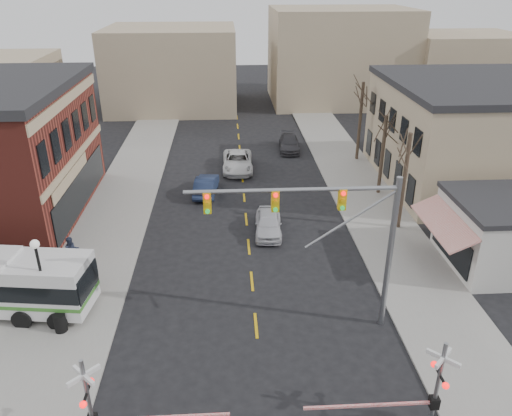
{
  "coord_description": "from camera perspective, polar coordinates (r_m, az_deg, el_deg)",
  "views": [
    {
      "loc": [
        -1.19,
        -18.16,
        16.17
      ],
      "look_at": [
        0.39,
        8.49,
        3.5
      ],
      "focal_mm": 35.0,
      "sensor_mm": 36.0,
      "label": 1
    }
  ],
  "objects": [
    {
      "name": "pedestrian_near",
      "position": [
        27.13,
        -20.26,
        -10.64
      ],
      "size": [
        0.5,
        0.65,
        1.59
      ],
      "primitive_type": "imported",
      "rotation": [
        0.0,
        0.0,
        1.8
      ],
      "color": "#554744",
      "rests_on": "sidewalk_west"
    },
    {
      "name": "street_lamp",
      "position": [
        26.18,
        -23.53,
        -6.02
      ],
      "size": [
        0.44,
        0.44,
        4.71
      ],
      "color": "black",
      "rests_on": "sidewalk_west"
    },
    {
      "name": "sidewalk_east",
      "position": [
        42.78,
        11.36,
        2.74
      ],
      "size": [
        5.0,
        60.0,
        0.12
      ],
      "primitive_type": "cube",
      "color": "gray",
      "rests_on": "ground"
    },
    {
      "name": "tree_east_a",
      "position": [
        34.74,
        16.56,
        2.89
      ],
      "size": [
        0.28,
        0.28,
        6.75
      ],
      "color": "#382B21",
      "rests_on": "sidewalk_east"
    },
    {
      "name": "sidewalk_west",
      "position": [
        42.24,
        -14.47,
        2.12
      ],
      "size": [
        5.0,
        60.0,
        0.12
      ],
      "primitive_type": "cube",
      "color": "gray",
      "rests_on": "ground"
    },
    {
      "name": "car_a",
      "position": [
        33.84,
        1.41,
        -1.73
      ],
      "size": [
        2.05,
        4.5,
        1.5
      ],
      "primitive_type": "imported",
      "rotation": [
        0.0,
        0.0,
        -0.07
      ],
      "color": "silver",
      "rests_on": "ground"
    },
    {
      "name": "car_d",
      "position": [
        50.2,
        3.81,
        7.37
      ],
      "size": [
        2.27,
        4.9,
        1.39
      ],
      "primitive_type": "imported",
      "rotation": [
        0.0,
        0.0,
        -0.07
      ],
      "color": "#39383C",
      "rests_on": "ground"
    },
    {
      "name": "rr_crossing_east",
      "position": [
        21.08,
        18.91,
        -18.68
      ],
      "size": [
        5.6,
        1.36,
        4.0
      ],
      "color": "gray",
      "rests_on": "ground"
    },
    {
      "name": "car_b",
      "position": [
        40.09,
        -5.72,
        2.63
      ],
      "size": [
        2.04,
        4.65,
        1.49
      ],
      "primitive_type": "imported",
      "rotation": [
        0.0,
        0.0,
        3.04
      ],
      "color": "#1A2542",
      "rests_on": "ground"
    },
    {
      "name": "tree_east_c",
      "position": [
        47.47,
        11.79,
        9.65
      ],
      "size": [
        0.28,
        0.28,
        7.2
      ],
      "color": "#382B21",
      "rests_on": "sidewalk_east"
    },
    {
      "name": "car_c",
      "position": [
        44.89,
        -2.12,
        5.32
      ],
      "size": [
        2.69,
        5.68,
        1.57
      ],
      "primitive_type": "imported",
      "rotation": [
        0.0,
        0.0,
        -0.02
      ],
      "color": "silver",
      "rests_on": "ground"
    },
    {
      "name": "ground",
      "position": [
        24.34,
        0.29,
        -16.24
      ],
      "size": [
        160.0,
        160.0,
        0.0
      ],
      "primitive_type": "plane",
      "color": "black",
      "rests_on": "ground"
    },
    {
      "name": "trash_bin",
      "position": [
        26.87,
        -21.47,
        -12.11
      ],
      "size": [
        0.6,
        0.6,
        0.95
      ],
      "primitive_type": "cylinder",
      "color": "black",
      "rests_on": "sidewalk_west"
    },
    {
      "name": "tan_building",
      "position": [
        46.21,
        27.15,
        7.66
      ],
      "size": [
        20.3,
        15.3,
        8.5
      ],
      "color": "tan",
      "rests_on": "ground"
    },
    {
      "name": "rr_crossing_west",
      "position": [
        20.29,
        -17.3,
        -20.5
      ],
      "size": [
        5.6,
        1.36,
        4.0
      ],
      "color": "gray",
      "rests_on": "ground"
    },
    {
      "name": "traffic_signal_mast",
      "position": [
        23.06,
        9.15,
        -1.9
      ],
      "size": [
        9.66,
        0.3,
        8.0
      ],
      "color": "gray",
      "rests_on": "ground"
    },
    {
      "name": "tree_east_b",
      "position": [
        40.22,
        14.23,
        5.89
      ],
      "size": [
        0.28,
        0.28,
        6.3
      ],
      "color": "#382B21",
      "rests_on": "sidewalk_east"
    },
    {
      "name": "pedestrian_far",
      "position": [
        31.91,
        -20.29,
        -4.64
      ],
      "size": [
        1.11,
        1.01,
        1.85
      ],
      "primitive_type": "imported",
      "rotation": [
        0.0,
        0.0,
        0.44
      ],
      "color": "#2B334C",
      "rests_on": "sidewalk_west"
    }
  ]
}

